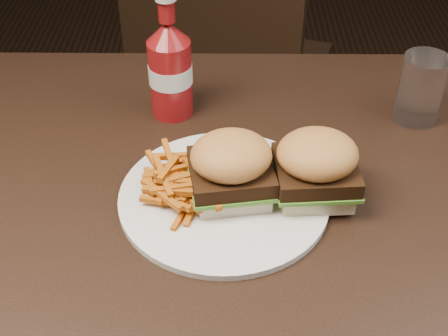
{
  "coord_description": "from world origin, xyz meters",
  "views": [
    {
      "loc": [
        -0.07,
        -0.66,
        1.34
      ],
      "look_at": [
        -0.07,
        -0.0,
        0.8
      ],
      "focal_mm": 50.0,
      "sensor_mm": 36.0,
      "label": 1
    }
  ],
  "objects_px": {
    "chair_far": "(235,76)",
    "tumbler": "(421,89)",
    "dining_table": "(274,204)",
    "ketchup_bottle": "(171,81)",
    "plate": "(224,198)"
  },
  "relations": [
    {
      "from": "dining_table",
      "to": "tumbler",
      "type": "height_order",
      "value": "tumbler"
    },
    {
      "from": "chair_far",
      "to": "tumbler",
      "type": "distance_m",
      "value": 0.81
    },
    {
      "from": "ketchup_bottle",
      "to": "tumbler",
      "type": "height_order",
      "value": "ketchup_bottle"
    },
    {
      "from": "plate",
      "to": "ketchup_bottle",
      "type": "height_order",
      "value": "ketchup_bottle"
    },
    {
      "from": "dining_table",
      "to": "tumbler",
      "type": "relative_size",
      "value": 10.71
    },
    {
      "from": "tumbler",
      "to": "dining_table",
      "type": "bearing_deg",
      "value": -141.43
    },
    {
      "from": "ketchup_bottle",
      "to": "plate",
      "type": "bearing_deg",
      "value": -68.18
    },
    {
      "from": "dining_table",
      "to": "chair_far",
      "type": "height_order",
      "value": "dining_table"
    },
    {
      "from": "dining_table",
      "to": "plate",
      "type": "xyz_separation_m",
      "value": [
        -0.07,
        -0.01,
        0.03
      ]
    },
    {
      "from": "chair_far",
      "to": "ketchup_bottle",
      "type": "xyz_separation_m",
      "value": [
        -0.11,
        -0.65,
        0.38
      ]
    },
    {
      "from": "chair_far",
      "to": "dining_table",
      "type": "bearing_deg",
      "value": 110.85
    },
    {
      "from": "plate",
      "to": "ketchup_bottle",
      "type": "distance_m",
      "value": 0.24
    },
    {
      "from": "plate",
      "to": "ketchup_bottle",
      "type": "bearing_deg",
      "value": 111.82
    },
    {
      "from": "chair_far",
      "to": "tumbler",
      "type": "height_order",
      "value": "tumbler"
    },
    {
      "from": "dining_table",
      "to": "chair_far",
      "type": "relative_size",
      "value": 2.62
    }
  ]
}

